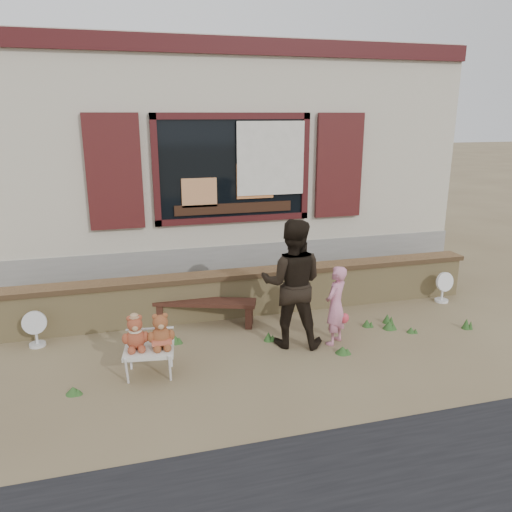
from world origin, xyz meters
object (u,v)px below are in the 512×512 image
object	(u,v)px
adult	(292,283)
teddy_bear_right	(161,330)
child	(335,305)
folding_chair	(149,350)
teddy_bear_left	(135,332)
bench	(205,307)

from	to	relation	value
adult	teddy_bear_right	bearing A→B (deg)	33.49
child	folding_chair	bearing A→B (deg)	-34.54
folding_chair	child	xyz separation A→B (m)	(2.37, 0.20, 0.22)
teddy_bear_left	teddy_bear_right	size ratio (longest dim) A/B	0.98
adult	teddy_bear_left	bearing A→B (deg)	30.77
bench	teddy_bear_right	xyz separation A→B (m)	(-0.71, -1.25, 0.28)
bench	teddy_bear_left	distance (m)	1.59
folding_chair	adult	world-z (taller)	adult
bench	child	bearing A→B (deg)	-14.64
child	teddy_bear_left	bearing A→B (deg)	-35.24
bench	adult	world-z (taller)	adult
folding_chair	teddy_bear_right	bearing A→B (deg)	0.00
teddy_bear_right	folding_chair	bearing A→B (deg)	-180.00
bench	teddy_bear_right	size ratio (longest dim) A/B	3.47
folding_chair	teddy_bear_right	size ratio (longest dim) A/B	1.47
bench	adult	bearing A→B (deg)	-23.20
bench	adult	distance (m)	1.43
folding_chair	teddy_bear_left	xyz separation A→B (m)	(-0.14, 0.02, 0.24)
bench	teddy_bear_left	size ratio (longest dim) A/B	3.53
folding_chair	teddy_bear_right	distance (m)	0.28
bench	adult	size ratio (longest dim) A/B	0.87
teddy_bear_right	adult	size ratio (longest dim) A/B	0.25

